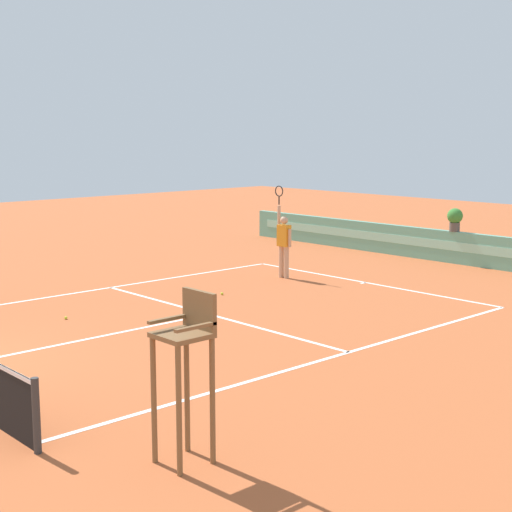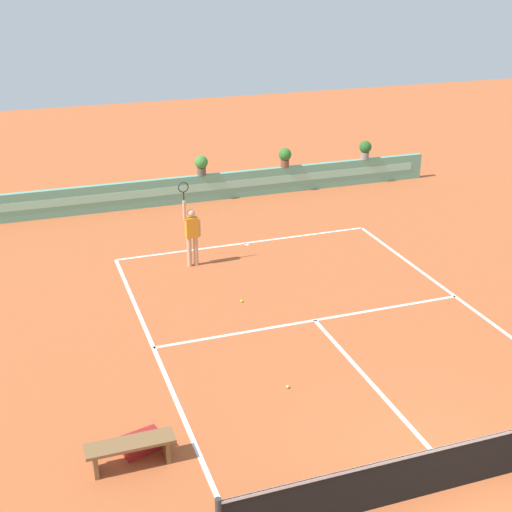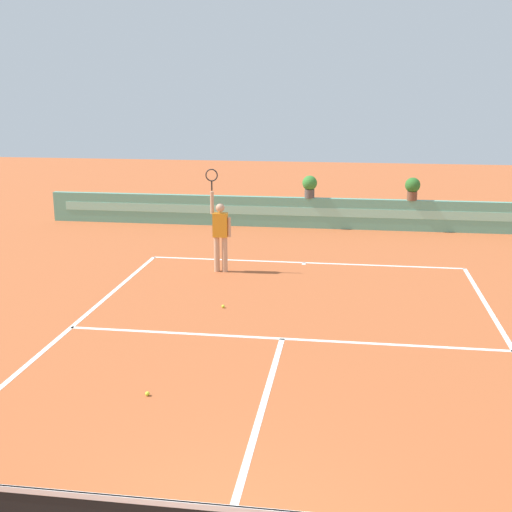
{
  "view_description": "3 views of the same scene",
  "coord_description": "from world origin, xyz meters",
  "px_view_note": "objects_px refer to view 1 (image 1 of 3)",
  "views": [
    {
      "loc": [
        13.13,
        -4.24,
        4.04
      ],
      "look_at": [
        -0.81,
        8.57,
        1.0
      ],
      "focal_mm": 54.04,
      "sensor_mm": 36.0,
      "label": 1
    },
    {
      "loc": [
        -6.66,
        -8.14,
        8.54
      ],
      "look_at": [
        -0.81,
        8.57,
        1.0
      ],
      "focal_mm": 50.28,
      "sensor_mm": 36.0,
      "label": 2
    },
    {
      "loc": [
        1.17,
        -4.99,
        4.53
      ],
      "look_at": [
        -0.81,
        8.57,
        1.0
      ],
      "focal_mm": 46.36,
      "sensor_mm": 36.0,
      "label": 3
    }
  ],
  "objects_px": {
    "umpire_chair": "(187,357)",
    "tennis_ball_near_baseline": "(222,294)",
    "tennis_player": "(284,241)",
    "tennis_ball_mid_court": "(66,318)",
    "potted_plant_centre": "(455,218)"
  },
  "relations": [
    {
      "from": "umpire_chair",
      "to": "tennis_ball_near_baseline",
      "type": "height_order",
      "value": "umpire_chair"
    },
    {
      "from": "tennis_player",
      "to": "tennis_ball_mid_court",
      "type": "relative_size",
      "value": 38.01
    },
    {
      "from": "tennis_ball_mid_court",
      "to": "potted_plant_centre",
      "type": "bearing_deg",
      "value": 82.82
    },
    {
      "from": "tennis_player",
      "to": "tennis_ball_mid_court",
      "type": "xyz_separation_m",
      "value": [
        0.25,
        -6.95,
        -1.02
      ]
    },
    {
      "from": "tennis_ball_mid_court",
      "to": "potted_plant_centre",
      "type": "xyz_separation_m",
      "value": [
        1.59,
        12.59,
        1.38
      ]
    },
    {
      "from": "tennis_player",
      "to": "umpire_chair",
      "type": "bearing_deg",
      "value": -50.13
    },
    {
      "from": "umpire_chair",
      "to": "potted_plant_centre",
      "type": "xyz_separation_m",
      "value": [
        -6.08,
        15.13,
        0.07
      ]
    },
    {
      "from": "tennis_player",
      "to": "potted_plant_centre",
      "type": "xyz_separation_m",
      "value": [
        1.84,
        5.64,
        0.36
      ]
    },
    {
      "from": "tennis_player",
      "to": "tennis_ball_near_baseline",
      "type": "height_order",
      "value": "tennis_player"
    },
    {
      "from": "tennis_player",
      "to": "tennis_ball_mid_court",
      "type": "height_order",
      "value": "tennis_player"
    },
    {
      "from": "potted_plant_centre",
      "to": "tennis_ball_mid_court",
      "type": "bearing_deg",
      "value": -97.18
    },
    {
      "from": "tennis_player",
      "to": "tennis_ball_mid_court",
      "type": "bearing_deg",
      "value": -87.9
    },
    {
      "from": "umpire_chair",
      "to": "potted_plant_centre",
      "type": "bearing_deg",
      "value": 111.89
    },
    {
      "from": "tennis_ball_near_baseline",
      "to": "potted_plant_centre",
      "type": "relative_size",
      "value": 0.09
    },
    {
      "from": "tennis_ball_mid_court",
      "to": "potted_plant_centre",
      "type": "distance_m",
      "value": 12.77
    }
  ]
}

